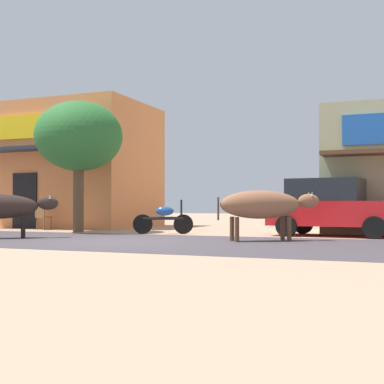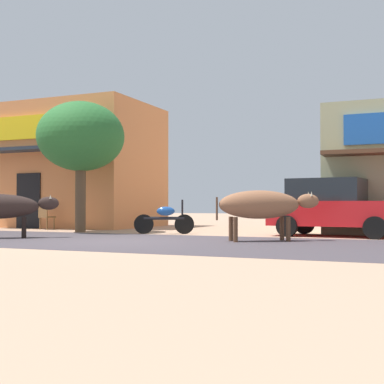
{
  "view_description": "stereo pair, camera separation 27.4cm",
  "coord_description": "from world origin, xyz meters",
  "px_view_note": "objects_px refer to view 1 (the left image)",
  "views": [
    {
      "loc": [
        6.49,
        -11.55,
        0.9
      ],
      "look_at": [
        1.04,
        2.06,
        1.25
      ],
      "focal_mm": 49.67,
      "sensor_mm": 36.0,
      "label": 1
    },
    {
      "loc": [
        6.75,
        -11.44,
        0.9
      ],
      "look_at": [
        1.04,
        2.06,
        1.25
      ],
      "focal_mm": 49.67,
      "sensor_mm": 36.0,
      "label": 2
    }
  ],
  "objects_px": {
    "roadside_tree": "(79,137)",
    "cafe_chair_near_tree": "(42,215)",
    "parked_motorcycle": "(164,219)",
    "parked_hatchback_car": "(333,207)",
    "cow_far_dark": "(263,205)"
  },
  "relations": [
    {
      "from": "roadside_tree",
      "to": "cafe_chair_near_tree",
      "type": "bearing_deg",
      "value": 156.25
    },
    {
      "from": "parked_motorcycle",
      "to": "cafe_chair_near_tree",
      "type": "xyz_separation_m",
      "value": [
        -5.25,
        0.95,
        0.05
      ]
    },
    {
      "from": "parked_hatchback_car",
      "to": "parked_motorcycle",
      "type": "relative_size",
      "value": 2.18
    },
    {
      "from": "roadside_tree",
      "to": "cafe_chair_near_tree",
      "type": "height_order",
      "value": "roadside_tree"
    },
    {
      "from": "parked_hatchback_car",
      "to": "parked_motorcycle",
      "type": "xyz_separation_m",
      "value": [
        -4.93,
        -0.81,
        -0.37
      ]
    },
    {
      "from": "roadside_tree",
      "to": "cafe_chair_near_tree",
      "type": "distance_m",
      "value": 3.53
    },
    {
      "from": "roadside_tree",
      "to": "parked_motorcycle",
      "type": "xyz_separation_m",
      "value": [
        3.09,
        0.01,
        -2.66
      ]
    },
    {
      "from": "roadside_tree",
      "to": "parked_hatchback_car",
      "type": "xyz_separation_m",
      "value": [
        8.02,
        0.82,
        -2.29
      ]
    },
    {
      "from": "parked_motorcycle",
      "to": "cafe_chair_near_tree",
      "type": "distance_m",
      "value": 5.34
    },
    {
      "from": "parked_hatchback_car",
      "to": "roadside_tree",
      "type": "bearing_deg",
      "value": -174.15
    },
    {
      "from": "cow_far_dark",
      "to": "roadside_tree",
      "type": "bearing_deg",
      "value": 163.84
    },
    {
      "from": "parked_hatchback_car",
      "to": "parked_motorcycle",
      "type": "bearing_deg",
      "value": -170.62
    },
    {
      "from": "roadside_tree",
      "to": "parked_motorcycle",
      "type": "relative_size",
      "value": 2.48
    },
    {
      "from": "parked_hatchback_car",
      "to": "cow_far_dark",
      "type": "relative_size",
      "value": 1.57
    },
    {
      "from": "parked_hatchback_car",
      "to": "cow_far_dark",
      "type": "xyz_separation_m",
      "value": [
        -1.34,
        -2.76,
        0.05
      ]
    }
  ]
}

